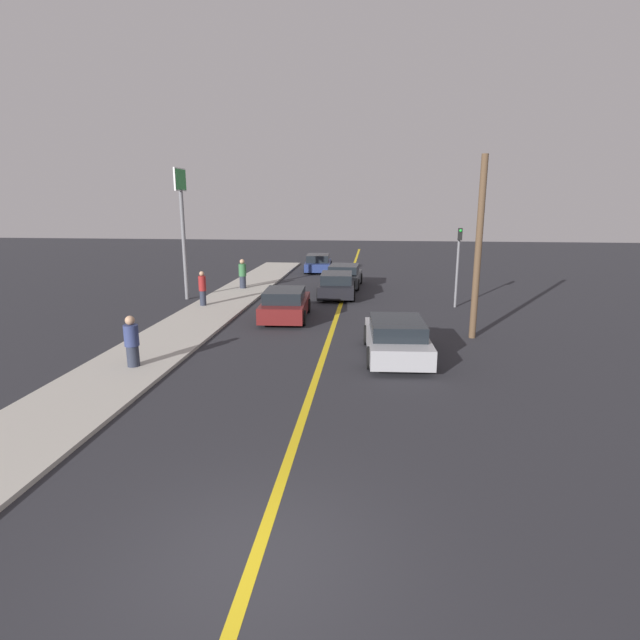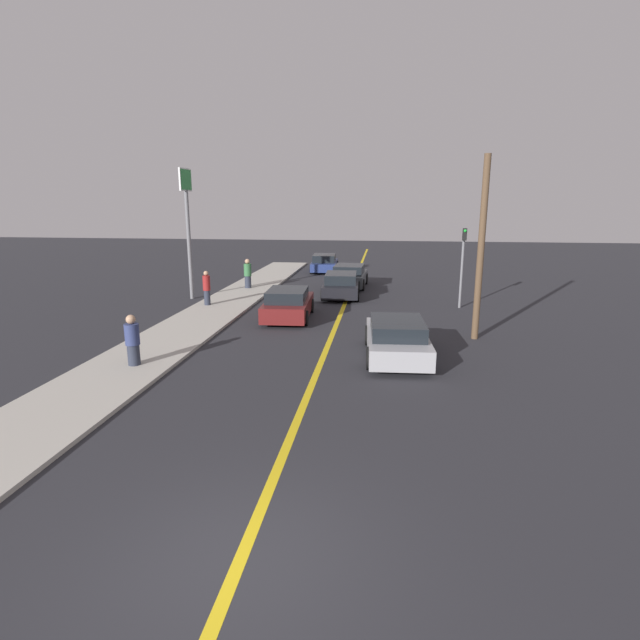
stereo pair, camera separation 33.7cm
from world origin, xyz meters
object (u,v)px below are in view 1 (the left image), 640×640
(car_ahead_center, at_px, (285,304))
(car_far_distant, at_px, (337,285))
(pedestrian_near_curb, at_px, (132,342))
(traffic_light, at_px, (458,259))
(car_near_right_lane, at_px, (397,338))
(pedestrian_far_standing, at_px, (243,274))
(car_oncoming_far, at_px, (318,263))
(car_parked_left_lot, at_px, (344,276))
(utility_pole, at_px, (478,249))
(pedestrian_mid_group, at_px, (202,288))
(roadside_sign, at_px, (182,209))

(car_ahead_center, bearing_deg, car_far_distant, 68.47)
(pedestrian_near_curb, distance_m, traffic_light, 15.21)
(car_far_distant, distance_m, pedestrian_near_curb, 13.59)
(car_near_right_lane, bearing_deg, pedestrian_far_standing, 121.53)
(car_far_distant, bearing_deg, traffic_light, -23.11)
(car_near_right_lane, relative_size, car_oncoming_far, 1.07)
(car_parked_left_lot, bearing_deg, utility_pole, -61.12)
(car_parked_left_lot, xyz_separation_m, pedestrian_far_standing, (-5.70, -1.71, 0.29))
(car_near_right_lane, distance_m, car_ahead_center, 6.75)
(car_near_right_lane, bearing_deg, car_oncoming_far, 100.26)
(pedestrian_far_standing, xyz_separation_m, utility_pole, (11.14, -9.20, 2.34))
(car_parked_left_lot, bearing_deg, pedestrian_mid_group, -130.94)
(roadside_sign, bearing_deg, utility_pole, -24.84)
(car_far_distant, xyz_separation_m, pedestrian_far_standing, (-5.50, 1.45, 0.30))
(car_parked_left_lot, height_order, pedestrian_far_standing, pedestrian_far_standing)
(car_ahead_center, height_order, traffic_light, traffic_light)
(car_far_distant, distance_m, roadside_sign, 8.78)
(traffic_light, bearing_deg, car_ahead_center, -157.30)
(traffic_light, bearing_deg, car_oncoming_far, 123.86)
(car_parked_left_lot, bearing_deg, car_near_right_lane, -77.10)
(car_near_right_lane, xyz_separation_m, car_oncoming_far, (-4.79, 20.02, -0.02))
(car_far_distant, xyz_separation_m, roadside_sign, (-7.67, -1.58, 3.95))
(car_oncoming_far, bearing_deg, utility_pole, -69.26)
(car_parked_left_lot, relative_size, roadside_sign, 0.61)
(utility_pole, bearing_deg, car_oncoming_far, 113.95)
(car_near_right_lane, relative_size, roadside_sign, 0.67)
(car_far_distant, relative_size, traffic_light, 1.14)
(car_far_distant, height_order, pedestrian_near_curb, pedestrian_near_curb)
(car_near_right_lane, distance_m, pedestrian_near_curb, 8.21)
(utility_pole, bearing_deg, roadside_sign, 155.16)
(pedestrian_far_standing, xyz_separation_m, roadside_sign, (-2.17, -3.03, 3.65))
(traffic_light, bearing_deg, car_parked_left_lot, 136.48)
(car_near_right_lane, xyz_separation_m, traffic_light, (3.14, 8.21, 1.70))
(pedestrian_far_standing, bearing_deg, car_near_right_lane, -55.28)
(car_parked_left_lot, bearing_deg, roadside_sign, -146.56)
(car_oncoming_far, relative_size, pedestrian_far_standing, 2.45)
(traffic_light, bearing_deg, car_near_right_lane, -110.92)
(roadside_sign, bearing_deg, car_ahead_center, -33.32)
(car_oncoming_far, bearing_deg, roadside_sign, -119.86)
(car_ahead_center, height_order, pedestrian_mid_group, pedestrian_mid_group)
(car_ahead_center, distance_m, utility_pole, 8.25)
(car_parked_left_lot, height_order, traffic_light, traffic_light)
(pedestrian_mid_group, bearing_deg, car_ahead_center, -23.53)
(pedestrian_near_curb, height_order, utility_pole, utility_pole)
(utility_pole, bearing_deg, car_far_distant, 126.08)
(car_ahead_center, height_order, roadside_sign, roadside_sign)
(car_near_right_lane, bearing_deg, utility_pole, 39.37)
(car_ahead_center, relative_size, car_oncoming_far, 1.01)
(car_oncoming_far, relative_size, pedestrian_near_curb, 2.62)
(car_near_right_lane, bearing_deg, pedestrian_mid_group, 139.01)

